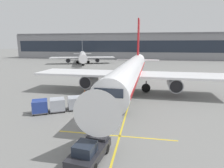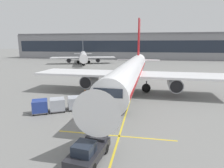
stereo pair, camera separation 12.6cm
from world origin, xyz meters
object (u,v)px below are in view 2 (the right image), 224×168
ground_crew_by_carts (72,103)px  ground_crew_wingwalker (87,102)px  baggage_cart_lead (75,103)px  ground_crew_marshaller (92,100)px  parked_airplane (131,72)px  safety_cone_nose_mark (85,91)px  distant_airplane (83,56)px  ground_crew_by_loader (82,104)px  belt_loader (97,99)px  safety_cone_engine_keepout (91,96)px  safety_cone_wingtip (90,96)px  baggage_cart_third (40,106)px  pushback_tug (88,151)px  baggage_cart_second (57,104)px

ground_crew_by_carts → ground_crew_wingwalker: same height
baggage_cart_lead → ground_crew_marshaller: bearing=43.1°
parked_airplane → baggage_cart_lead: 13.06m
ground_crew_wingwalker → safety_cone_nose_mark: (-3.11, 8.35, -0.67)m
ground_crew_by_carts → distant_airplane: bearing=107.3°
baggage_cart_lead → ground_crew_by_carts: bearing=-129.6°
ground_crew_by_loader → distant_airplane: distant_airplane is taller
belt_loader → ground_crew_wingwalker: 2.01m
safety_cone_engine_keepout → safety_cone_wingtip: size_ratio=0.85×
safety_cone_wingtip → baggage_cart_third: bearing=-118.6°
safety_cone_nose_mark → distant_airplane: size_ratio=0.02×
ground_crew_by_carts → safety_cone_nose_mark: 9.57m
ground_crew_wingwalker → safety_cone_wingtip: (-1.13, 4.95, -0.65)m
baggage_cart_third → ground_crew_marshaller: (5.90, 4.10, -0.00)m
baggage_cart_third → ground_crew_marshaller: baggage_cart_third is taller
ground_crew_by_loader → safety_cone_nose_mark: bearing=105.8°
parked_airplane → pushback_tug: bearing=-93.7°
safety_cone_nose_mark → distant_airplane: bearing=108.9°
baggage_cart_lead → ground_crew_by_loader: (1.15, -0.50, -0.00)m
belt_loader → baggage_cart_lead: bearing=-135.5°
safety_cone_wingtip → belt_loader: bearing=-56.2°
baggage_cart_second → safety_cone_wingtip: bearing=70.5°
ground_crew_by_loader → safety_cone_nose_mark: ground_crew_by_loader is taller
safety_cone_engine_keepout → safety_cone_wingtip: 0.44m
parked_airplane → ground_crew_by_carts: bearing=-122.6°
parked_airplane → ground_crew_wingwalker: size_ratio=26.11×
baggage_cart_lead → safety_cone_engine_keepout: size_ratio=4.60×
ground_crew_marshaller → distant_airplane: distant_airplane is taller
ground_crew_wingwalker → safety_cone_nose_mark: ground_crew_wingwalker is taller
parked_airplane → ground_crew_by_carts: 13.46m
belt_loader → safety_cone_engine_keepout: 4.27m
baggage_cart_third → baggage_cart_second: bearing=29.7°
pushback_tug → distant_airplane: size_ratio=0.13×
ground_crew_by_carts → ground_crew_marshaller: bearing=44.1°
belt_loader → safety_cone_wingtip: belt_loader is taller
baggage_cart_third → ground_crew_by_carts: size_ratio=1.59×
belt_loader → baggage_cart_lead: 3.58m
parked_airplane → pushback_tug: parked_airplane is taller
belt_loader → parked_airplane: bearing=62.6°
ground_crew_by_loader → distant_airplane: (-20.48, 61.54, 2.33)m
belt_loader → baggage_cart_third: (-6.55, -4.83, 0.11)m
pushback_tug → ground_crew_by_loader: bearing=111.5°
baggage_cart_third → distant_airplane: bearing=103.6°
ground_crew_wingwalker → baggage_cart_lead: bearing=-152.9°
distant_airplane → ground_crew_by_carts: bearing=-72.7°
safety_cone_wingtip → distant_airplane: distant_airplane is taller
safety_cone_wingtip → distant_airplane: 58.79m
baggage_cart_lead → baggage_cart_third: same height
belt_loader → ground_crew_marshaller: bearing=-131.5°
ground_crew_by_loader → safety_cone_wingtip: size_ratio=2.45×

